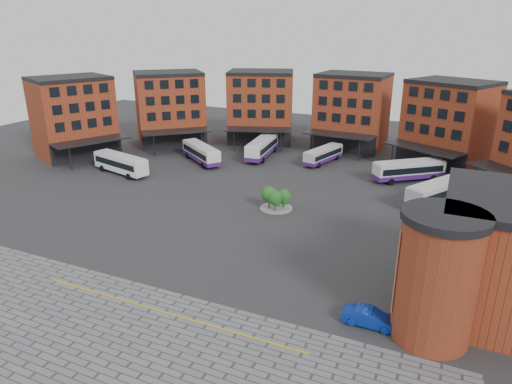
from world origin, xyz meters
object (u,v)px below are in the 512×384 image
at_px(bus_a, 121,163).
at_px(bus_d, 323,155).
at_px(bus_b, 201,153).
at_px(bus_e, 409,170).
at_px(bus_c, 262,147).
at_px(blue_car, 370,318).
at_px(tree_island, 276,198).
at_px(bus_f, 441,192).

relative_size(bus_a, bus_d, 1.15).
xyz_separation_m(bus_b, bus_e, (35.35, 4.38, 0.02)).
bearing_deg(bus_b, bus_c, -12.43).
relative_size(bus_e, blue_car, 2.34).
bearing_deg(blue_car, tree_island, 38.15).
height_order(tree_island, bus_d, tree_island).
xyz_separation_m(bus_e, blue_car, (1.72, -40.07, -1.01)).
xyz_separation_m(bus_a, bus_d, (28.89, 19.85, -0.39)).
relative_size(tree_island, bus_b, 0.41).
height_order(tree_island, bus_f, bus_f).
distance_m(bus_e, blue_car, 40.12).
distance_m(tree_island, blue_car, 26.10).
distance_m(bus_b, bus_c, 11.55).
distance_m(bus_b, bus_f, 40.85).
bearing_deg(blue_car, bus_e, 1.55).
height_order(bus_b, blue_car, bus_b).
distance_m(tree_island, bus_a, 29.62).
height_order(bus_c, bus_d, bus_c).
relative_size(tree_island, bus_d, 0.44).
height_order(bus_a, bus_c, bus_c).
xyz_separation_m(bus_a, bus_c, (17.36, 18.92, -0.03)).
bearing_deg(bus_d, blue_car, -53.70).
relative_size(bus_d, bus_e, 0.95).
distance_m(bus_c, blue_car, 51.82).
xyz_separation_m(bus_c, blue_car, (28.41, -43.33, -1.12)).
xyz_separation_m(bus_a, bus_e, (44.05, 15.66, -0.14)).
xyz_separation_m(tree_island, bus_c, (-11.97, 23.07, 0.17)).
bearing_deg(bus_d, bus_c, -159.93).
height_order(bus_d, bus_f, bus_f).
bearing_deg(bus_d, bus_f, -17.31).
relative_size(bus_d, blue_car, 2.22).
bearing_deg(tree_island, bus_e, 53.40).
bearing_deg(bus_d, tree_island, -73.52).
relative_size(tree_island, bus_f, 0.37).
bearing_deg(bus_c, bus_e, -12.96).
height_order(bus_f, blue_car, bus_f).
xyz_separation_m(bus_b, bus_f, (40.60, -4.55, 0.12)).
xyz_separation_m(bus_b, bus_d, (20.19, 8.57, -0.23)).
xyz_separation_m(tree_island, blue_car, (16.44, -20.25, -0.94)).
height_order(bus_c, bus_e, bus_c).
relative_size(bus_a, blue_car, 2.55).
relative_size(bus_a, bus_f, 0.98).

